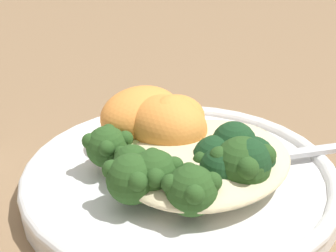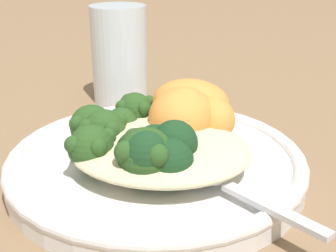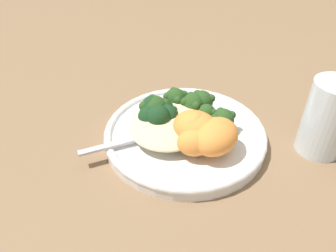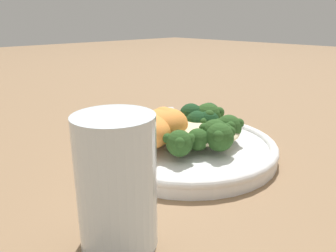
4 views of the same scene
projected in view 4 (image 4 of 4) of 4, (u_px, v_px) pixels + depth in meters
ground_plane at (189, 163)px, 0.42m from camera, size 4.00×4.00×0.00m
plate at (186, 147)px, 0.44m from camera, size 0.24×0.24×0.02m
quinoa_mound at (192, 128)px, 0.45m from camera, size 0.14×0.12×0.02m
broccoli_stalk_0 at (176, 142)px, 0.39m from camera, size 0.08×0.05×0.03m
broccoli_stalk_1 at (188, 138)px, 0.41m from camera, size 0.08×0.03×0.03m
broccoli_stalk_2 at (209, 137)px, 0.40m from camera, size 0.10×0.05×0.03m
broccoli_stalk_3 at (206, 133)px, 0.42m from camera, size 0.10×0.06×0.04m
broccoli_stalk_4 at (217, 129)px, 0.43m from camera, size 0.10×0.09×0.03m
broccoli_stalk_5 at (195, 125)px, 0.45m from camera, size 0.05×0.08×0.03m
broccoli_stalk_6 at (203, 119)px, 0.47m from camera, size 0.05×0.12×0.04m
sweet_potato_chunk_0 at (164, 125)px, 0.42m from camera, size 0.06×0.07×0.05m
sweet_potato_chunk_1 at (146, 131)px, 0.41m from camera, size 0.08×0.07×0.04m
sweet_potato_chunk_2 at (164, 124)px, 0.43m from camera, size 0.05×0.04×0.05m
sweet_potato_chunk_3 at (147, 126)px, 0.44m from camera, size 0.06×0.06×0.04m
kale_tuft at (200, 118)px, 0.47m from camera, size 0.06×0.06×0.04m
spoon at (179, 121)px, 0.50m from camera, size 0.11×0.09×0.01m
water_glass at (117, 183)px, 0.26m from camera, size 0.06×0.06×0.11m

